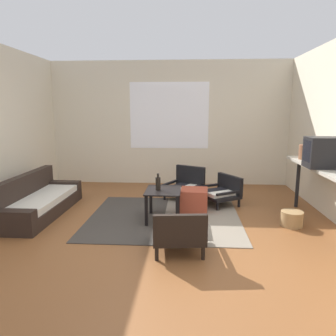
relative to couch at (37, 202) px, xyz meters
The scene contains 14 objects.
ground_plane 2.10m from the couch, 19.46° to the right, with size 7.80×7.80×0.00m, color brown.
far_wall_with_window 3.28m from the couch, 50.16° to the left, with size 5.60×0.13×2.70m.
area_rug 2.05m from the couch, ahead, with size 2.31×2.13×0.01m.
couch is the anchor object (origin of this frame).
coffee_table 2.04m from the couch, ahead, with size 0.52×0.63×0.47m.
armchair_by_window 2.60m from the couch, 24.93° to the left, with size 0.82×0.81×0.59m.
armchair_striped_foreground 2.61m from the couch, 28.03° to the right, with size 0.67×0.69×0.53m.
armchair_corner 3.09m from the couch, 13.98° to the left, with size 0.79×0.82×0.51m.
ottoman_orange 2.53m from the couch, ahead, with size 0.44×0.44×0.37m, color #993D28.
console_shelf 4.32m from the couch, ahead, with size 0.40×1.86×0.88m.
crt_television 4.38m from the couch, ahead, with size 0.56×0.34×0.41m.
clay_vase 4.36m from the couch, ahead, with size 0.25×0.25×0.33m.
glass_bottle 2.00m from the couch, ahead, with size 0.07×0.07×0.25m.
wicker_basket 3.91m from the couch, ahead, with size 0.31×0.31×0.22m, color #9E7A4C.
Camera 1 is at (0.43, -4.02, 1.66)m, focal length 33.84 mm.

